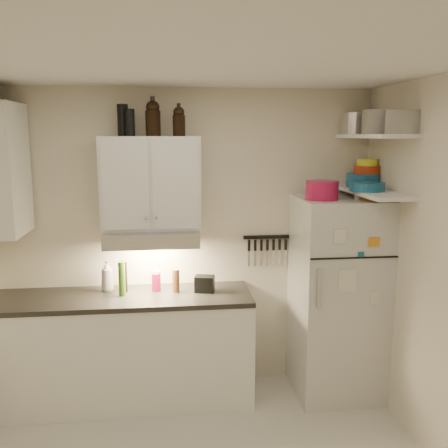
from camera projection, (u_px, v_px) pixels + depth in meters
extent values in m
cube|color=white|center=(197.00, 59.00, 2.65)|extent=(3.20, 3.00, 0.02)
cube|color=beige|center=(188.00, 241.00, 4.36)|extent=(3.20, 0.02, 2.60)
cube|color=white|center=(124.00, 351.00, 4.14)|extent=(2.10, 0.60, 0.88)
cube|color=#272522|center=(122.00, 298.00, 4.06)|extent=(2.10, 0.62, 0.04)
cube|color=white|center=(151.00, 183.00, 4.06)|extent=(0.80, 0.33, 0.75)
cube|color=silver|center=(152.00, 237.00, 4.07)|extent=(0.76, 0.46, 0.12)
cube|color=silver|center=(337.00, 297.00, 4.24)|extent=(0.70, 0.68, 1.70)
cube|color=white|center=(375.00, 136.00, 3.89)|extent=(0.30, 0.95, 0.03)
cube|color=white|center=(372.00, 192.00, 3.97)|extent=(0.30, 0.95, 0.03)
cube|color=black|center=(267.00, 237.00, 4.41)|extent=(0.42, 0.02, 0.03)
cylinder|color=#AA1343|center=(322.00, 190.00, 3.97)|extent=(0.30, 0.30, 0.15)
cube|color=orange|center=(372.00, 195.00, 3.99)|extent=(0.21, 0.25, 0.07)
cylinder|color=silver|center=(358.00, 194.00, 4.00)|extent=(0.07, 0.07, 0.09)
cylinder|color=silver|center=(356.00, 124.00, 4.22)|extent=(0.33, 0.33, 0.18)
cube|color=#AAAAAD|center=(376.00, 122.00, 3.76)|extent=(0.21, 0.19, 0.18)
cube|color=#AAAAAD|center=(403.00, 122.00, 3.54)|extent=(0.20, 0.20, 0.17)
cylinder|color=#175A81|center=(363.00, 180.00, 4.23)|extent=(0.28, 0.28, 0.11)
cylinder|color=#B83211|center=(367.00, 170.00, 4.21)|extent=(0.22, 0.22, 0.07)
cylinder|color=yellow|center=(367.00, 162.00, 4.20)|extent=(0.18, 0.18, 0.06)
cylinder|color=#175A81|center=(367.00, 187.00, 3.91)|extent=(0.31, 0.31, 0.07)
cylinder|color=black|center=(130.00, 123.00, 3.91)|extent=(0.10, 0.10, 0.21)
cylinder|color=black|center=(123.00, 120.00, 3.99)|extent=(0.10, 0.10, 0.25)
imported|color=white|center=(107.00, 274.00, 4.16)|extent=(0.15, 0.15, 0.29)
cylinder|color=brown|center=(176.00, 281.00, 4.14)|extent=(0.08, 0.08, 0.19)
cylinder|color=#376218|center=(122.00, 279.00, 4.04)|extent=(0.07, 0.07, 0.28)
cylinder|color=black|center=(124.00, 277.00, 4.14)|extent=(0.07, 0.07, 0.25)
cylinder|color=silver|center=(157.00, 281.00, 4.18)|extent=(0.07, 0.07, 0.17)
cylinder|color=#AA1343|center=(156.00, 282.00, 4.17)|extent=(0.10, 0.10, 0.15)
cube|color=black|center=(205.00, 284.00, 4.15)|extent=(0.18, 0.15, 0.13)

